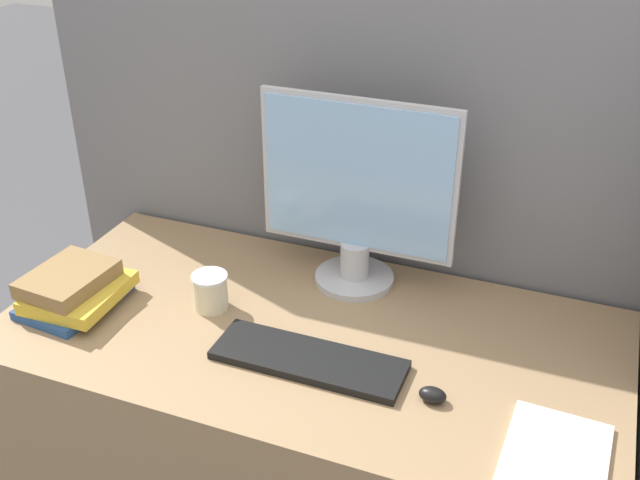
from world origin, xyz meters
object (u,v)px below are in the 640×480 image
keyboard (309,360)px  coffee_cup (210,291)px  book_stack (74,289)px  monitor (357,200)px  mouse (433,395)px

keyboard → coffee_cup: 0.35m
coffee_cup → book_stack: book_stack is taller
monitor → coffee_cup: (-0.31, -0.26, -0.20)m
monitor → keyboard: bearing=-87.3°
monitor → mouse: monitor is taller
monitor → coffee_cup: size_ratio=5.37×
mouse → book_stack: 0.97m
mouse → coffee_cup: 0.65m
keyboard → mouse: mouse is taller
keyboard → coffee_cup: (-0.32, 0.12, 0.04)m
monitor → book_stack: size_ratio=1.91×
coffee_cup → keyboard: bearing=-20.5°
keyboard → monitor: bearing=92.7°
mouse → coffee_cup: coffee_cup is taller
monitor → mouse: 0.57m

